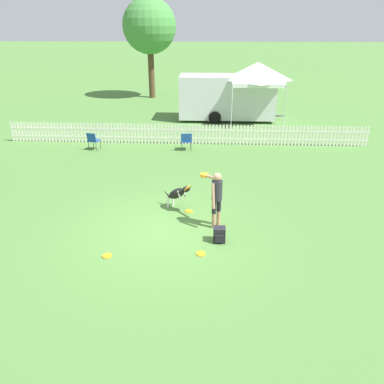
% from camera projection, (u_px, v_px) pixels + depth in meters
% --- Properties ---
extents(ground_plane, '(240.00, 240.00, 0.00)m').
position_uv_depth(ground_plane, '(166.00, 231.00, 9.99)').
color(ground_plane, '#4C7A38').
extents(handler_person, '(0.65, 1.01, 1.56)m').
position_uv_depth(handler_person, '(216.00, 193.00, 9.84)').
color(handler_person, tan).
rests_on(handler_person, ground_plane).
extents(leaping_dog, '(0.95, 0.84, 0.90)m').
position_uv_depth(leaping_dog, '(178.00, 193.00, 10.93)').
color(leaping_dog, black).
rests_on(leaping_dog, ground_plane).
extents(frisbee_near_handler, '(0.22, 0.22, 0.02)m').
position_uv_depth(frisbee_near_handler, '(189.00, 211.00, 11.00)').
color(frisbee_near_handler, orange).
rests_on(frisbee_near_handler, ground_plane).
extents(frisbee_near_dog, '(0.22, 0.22, 0.02)m').
position_uv_depth(frisbee_near_dog, '(201.00, 254.00, 8.96)').
color(frisbee_near_dog, orange).
rests_on(frisbee_near_dog, ground_plane).
extents(frisbee_midfield, '(0.22, 0.22, 0.02)m').
position_uv_depth(frisbee_midfield, '(107.00, 256.00, 8.88)').
color(frisbee_midfield, orange).
rests_on(frisbee_midfield, ground_plane).
extents(backpack_on_grass, '(0.30, 0.29, 0.40)m').
position_uv_depth(backpack_on_grass, '(219.00, 235.00, 9.41)').
color(backpack_on_grass, black).
rests_on(backpack_on_grass, ground_plane).
extents(picket_fence, '(16.38, 0.04, 0.91)m').
position_uv_depth(picket_fence, '(186.00, 134.00, 17.04)').
color(picket_fence, silver).
rests_on(picket_fence, ground_plane).
extents(folding_chair_blue_left, '(0.53, 0.54, 0.79)m').
position_uv_depth(folding_chair_blue_left, '(93.00, 140.00, 16.19)').
color(folding_chair_blue_left, '#333338').
rests_on(folding_chair_blue_left, ground_plane).
extents(folding_chair_center, '(0.50, 0.52, 0.80)m').
position_uv_depth(folding_chair_center, '(186.00, 140.00, 16.14)').
color(folding_chair_center, '#333338').
rests_on(folding_chair_center, ground_plane).
extents(canopy_tent_main, '(2.75, 2.75, 3.23)m').
position_uv_depth(canopy_tent_main, '(257.00, 73.00, 19.83)').
color(canopy_tent_main, silver).
rests_on(canopy_tent_main, ground_plane).
extents(equipment_trailer, '(6.10, 2.29, 2.46)m').
position_uv_depth(equipment_trailer, '(227.00, 97.00, 21.13)').
color(equipment_trailer, silver).
rests_on(equipment_trailer, ground_plane).
extents(tree_left_grove, '(3.77, 3.77, 6.82)m').
position_uv_depth(tree_left_grove, '(149.00, 26.00, 26.17)').
color(tree_left_grove, '#4C3823').
rests_on(tree_left_grove, ground_plane).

